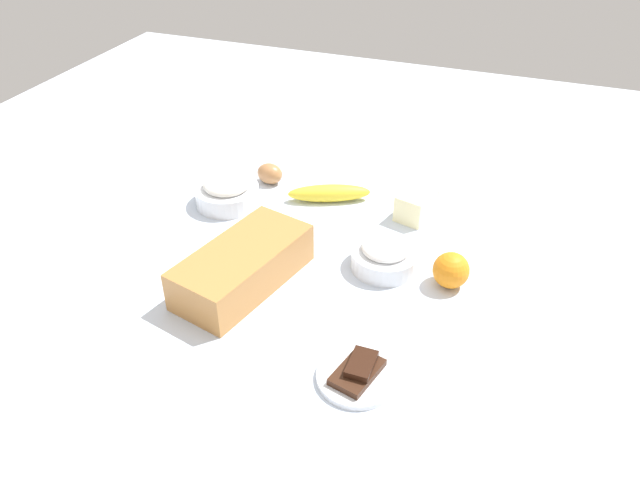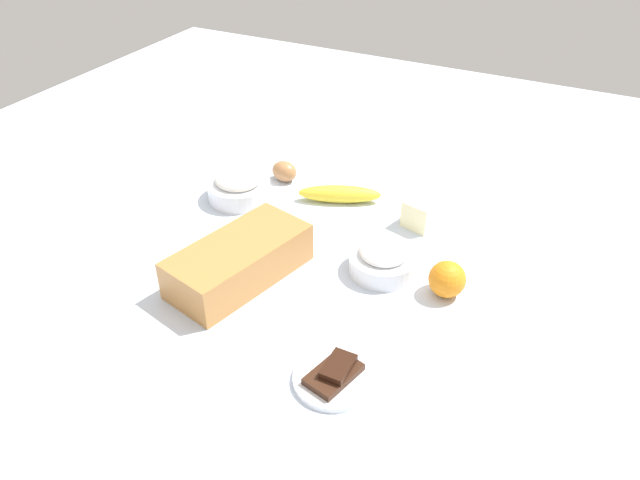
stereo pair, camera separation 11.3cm
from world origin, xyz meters
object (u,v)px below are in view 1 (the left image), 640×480
at_px(banana, 329,193).
at_px(orange_fruit, 451,269).
at_px(egg_near_butter, 270,174).
at_px(sugar_bowl, 385,255).
at_px(flour_bowl, 227,191).
at_px(chocolate_plate, 358,374).
at_px(butter_block, 416,205).
at_px(loaf_pan, 243,266).

distance_m(banana, orange_fruit, 0.38).
bearing_deg(egg_near_butter, sugar_bowl, -123.12).
bearing_deg(sugar_bowl, banana, 43.33).
bearing_deg(sugar_bowl, egg_near_butter, 56.88).
bearing_deg(orange_fruit, flour_bowl, 77.80).
bearing_deg(banana, flour_bowl, 113.41).
height_order(orange_fruit, chocolate_plate, orange_fruit).
bearing_deg(chocolate_plate, egg_near_butter, 36.37).
height_order(flour_bowl, butter_block, flour_bowl).
relative_size(sugar_bowl, egg_near_butter, 2.10).
relative_size(banana, butter_block, 2.11).
height_order(sugar_bowl, egg_near_butter, sugar_bowl).
height_order(egg_near_butter, chocolate_plate, egg_near_butter).
distance_m(sugar_bowl, orange_fruit, 0.13).
relative_size(flour_bowl, egg_near_butter, 2.27).
xyz_separation_m(flour_bowl, sugar_bowl, (-0.11, -0.40, -0.00)).
height_order(sugar_bowl, banana, sugar_bowl).
bearing_deg(flour_bowl, loaf_pan, -146.78).
height_order(banana, orange_fruit, orange_fruit).
height_order(loaf_pan, chocolate_plate, loaf_pan).
height_order(flour_bowl, banana, flour_bowl).
height_order(flour_bowl, sugar_bowl, flour_bowl).
xyz_separation_m(sugar_bowl, butter_block, (0.20, -0.01, 0.00)).
distance_m(loaf_pan, banana, 0.35).
xyz_separation_m(loaf_pan, chocolate_plate, (-0.16, -0.28, -0.03)).
bearing_deg(butter_block, egg_near_butter, 85.76).
distance_m(banana, butter_block, 0.20).
distance_m(orange_fruit, butter_block, 0.24).
relative_size(loaf_pan, butter_block, 3.37).
relative_size(orange_fruit, butter_block, 0.77).
bearing_deg(egg_near_butter, butter_block, -94.24).
bearing_deg(sugar_bowl, loaf_pan, 121.16).
height_order(loaf_pan, banana, loaf_pan).
relative_size(loaf_pan, flour_bowl, 2.09).
bearing_deg(egg_near_butter, chocolate_plate, -143.63).
distance_m(sugar_bowl, chocolate_plate, 0.30).
bearing_deg(flour_bowl, sugar_bowl, -104.91).
xyz_separation_m(sugar_bowl, orange_fruit, (-0.01, -0.13, 0.01)).
xyz_separation_m(flour_bowl, chocolate_plate, (-0.41, -0.44, -0.02)).
height_order(sugar_bowl, chocolate_plate, sugar_bowl).
relative_size(flour_bowl, butter_block, 1.61).
xyz_separation_m(loaf_pan, orange_fruit, (0.14, -0.37, -0.01)).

